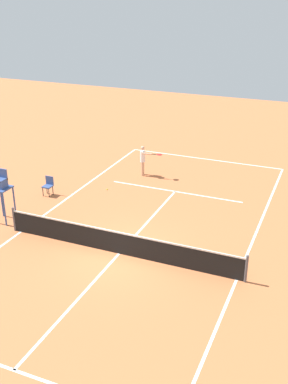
% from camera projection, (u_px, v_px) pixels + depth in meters
% --- Properties ---
extents(ground_plane, '(60.00, 60.00, 0.00)m').
position_uv_depth(ground_plane, '(119.00, 254.00, 18.24)').
color(ground_plane, '#C66B3D').
extents(court_lines, '(9.37, 24.12, 0.01)m').
position_uv_depth(court_lines, '(119.00, 253.00, 18.24)').
color(court_lines, white).
rests_on(court_lines, ground).
extents(tennis_net, '(9.97, 0.10, 1.07)m').
position_uv_depth(tennis_net, '(119.00, 242.00, 18.04)').
color(tennis_net, '#4C4C51').
rests_on(tennis_net, ground).
extents(player_serving, '(1.30, 0.45, 1.68)m').
position_uv_depth(player_serving, '(144.00, 158.00, 25.53)').
color(player_serving, '#D8A884').
rests_on(player_serving, ground).
extents(tennis_ball, '(0.07, 0.07, 0.07)m').
position_uv_depth(tennis_ball, '(107.00, 189.00, 24.00)').
color(tennis_ball, '#CCE033').
rests_on(tennis_ball, ground).
extents(umpire_chair, '(0.80, 0.80, 2.41)m').
position_uv_depth(umpire_chair, '(1.00, 187.00, 20.21)').
color(umpire_chair, '#38518C').
rests_on(umpire_chair, ground).
extents(courtside_chair_mid, '(0.44, 0.46, 0.95)m').
position_uv_depth(courtside_chair_mid, '(48.00, 185.00, 23.24)').
color(courtside_chair_mid, '#262626').
rests_on(courtside_chair_mid, ground).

